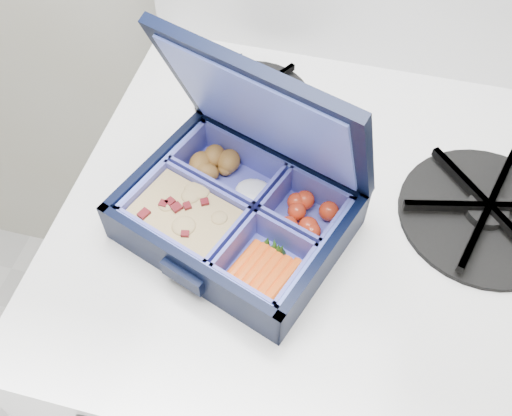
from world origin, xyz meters
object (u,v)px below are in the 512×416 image
(stove, at_px, (305,345))
(bento_box, at_px, (236,216))
(fork, at_px, (271,152))
(burner_grate, at_px, (487,210))

(stove, height_order, bento_box, bento_box)
(stove, bearing_deg, fork, 150.16)
(bento_box, relative_size, fork, 1.29)
(fork, bearing_deg, burner_grate, 43.03)
(burner_grate, bearing_deg, fork, 172.44)
(bento_box, relative_size, burner_grate, 1.18)
(bento_box, xyz_separation_m, fork, (0.01, 0.12, -0.02))
(bento_box, height_order, fork, bento_box)
(stove, distance_m, bento_box, 0.48)
(burner_grate, height_order, fork, burner_grate)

